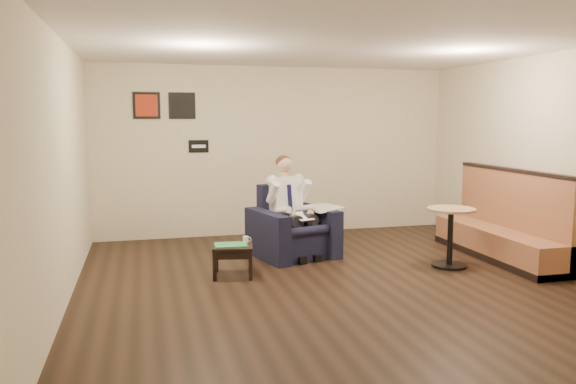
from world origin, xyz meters
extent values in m
plane|color=black|center=(0.00, 0.00, 0.00)|extent=(6.00, 6.00, 0.00)
cube|color=beige|center=(0.00, 3.00, 1.40)|extent=(6.00, 0.02, 2.80)
cube|color=beige|center=(0.00, -3.00, 1.40)|extent=(6.00, 0.02, 2.80)
cube|color=beige|center=(-3.00, 0.00, 1.40)|extent=(0.02, 6.00, 2.80)
cube|color=beige|center=(3.00, 0.00, 1.40)|extent=(0.02, 6.00, 2.80)
cube|color=white|center=(0.00, 0.00, 2.80)|extent=(6.00, 6.00, 0.02)
cube|color=black|center=(-1.30, 2.98, 1.50)|extent=(0.32, 0.02, 0.20)
cube|color=#B12F15|center=(-2.10, 2.98, 2.15)|extent=(0.42, 0.03, 0.42)
cube|color=black|center=(-1.55, 2.98, 2.15)|extent=(0.42, 0.03, 0.42)
cube|color=black|center=(-0.15, 1.35, 0.50)|extent=(1.26, 1.26, 0.99)
cube|color=white|center=(-0.09, 1.12, 0.61)|extent=(0.32, 0.38, 0.01)
cube|color=silver|center=(0.28, 1.36, 0.68)|extent=(0.58, 0.65, 0.01)
cube|color=black|center=(-1.14, 0.54, 0.20)|extent=(0.56, 0.56, 0.40)
cube|color=#22AE5C|center=(-1.17, 0.53, 0.40)|extent=(0.41, 0.30, 0.01)
cylinder|color=white|center=(-0.97, 0.62, 0.44)|extent=(0.08, 0.08, 0.08)
cube|color=black|center=(-1.07, 0.67, 0.40)|extent=(0.14, 0.10, 0.01)
cube|color=#975B3A|center=(2.59, 0.51, 0.62)|extent=(0.57, 2.41, 1.23)
cylinder|color=tan|center=(1.70, 0.27, 0.39)|extent=(0.80, 0.80, 0.78)
camera|label=1|loc=(-2.19, -6.20, 1.94)|focal=35.00mm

